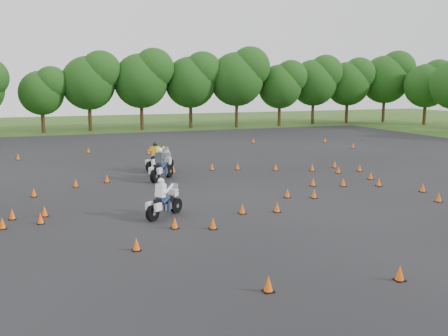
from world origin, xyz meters
TOP-DOWN VIEW (x-y plane):
  - ground at (0.00, 0.00)m, footprint 140.00×140.00m
  - asphalt_pad at (0.00, 6.00)m, footprint 62.00×62.00m
  - treeline at (3.79, 34.99)m, footprint 86.91×32.58m
  - traffic_cones at (-0.30, 5.23)m, footprint 36.83×32.94m
  - rider_grey at (-2.52, 7.88)m, footprint 2.28×2.44m
  - rider_yellow at (-1.89, 10.97)m, footprint 2.50×2.05m
  - rider_white at (-4.37, -0.34)m, footprint 2.23×1.92m

SIDE VIEW (x-z plane):
  - ground at x=0.00m, z-range 0.00..0.00m
  - asphalt_pad at x=0.00m, z-range 0.01..0.01m
  - traffic_cones at x=-0.30m, z-range 0.01..0.46m
  - rider_white at x=-4.37m, z-range 0.00..1.75m
  - rider_yellow at x=-1.89m, z-range 0.00..1.94m
  - rider_grey at x=-2.52m, z-range 0.00..1.98m
  - treeline at x=3.79m, z-range -0.62..10.17m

